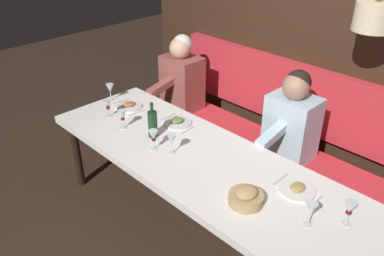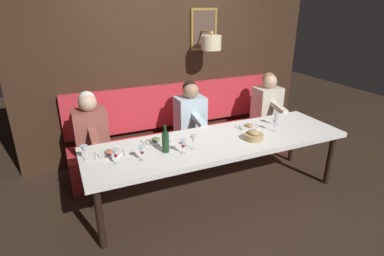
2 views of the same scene
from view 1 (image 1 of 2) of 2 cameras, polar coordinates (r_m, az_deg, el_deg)
name	(u,v)px [view 1 (image 1 of 2)]	position (r m, az deg, el deg)	size (l,w,h in m)	color
ground_plane	(215,243)	(3.31, 3.38, -16.27)	(12.00, 12.00, 0.00)	#332319
dining_table	(218,175)	(2.86, 3.78, -6.74)	(0.90, 3.08, 0.74)	white
banquette_bench	(282,174)	(3.72, 12.83, -6.51)	(0.52, 3.28, 0.45)	red
back_wall_panel	(336,39)	(3.68, 20.04, 11.96)	(0.59, 4.48, 2.90)	#382316
diner_near	(292,119)	(3.39, 14.25, 1.31)	(0.60, 0.40, 0.79)	silver
diner_middle	(181,75)	(4.16, -1.53, 7.66)	(0.60, 0.40, 0.79)	#934C42
place_setting_0	(178,122)	(3.36, -2.10, 0.85)	(0.24, 0.32, 0.05)	silver
place_setting_1	(297,189)	(2.70, 14.96, -8.54)	(0.24, 0.31, 0.05)	white
place_setting_2	(129,106)	(3.68, -9.08, 3.18)	(0.24, 0.32, 0.05)	white
wine_glass_0	(311,210)	(2.40, 16.79, -11.21)	(0.07, 0.07, 0.16)	silver
wine_glass_1	(153,136)	(2.98, -5.58, -1.17)	(0.07, 0.07, 0.16)	silver
wine_glass_2	(122,116)	(3.30, -10.03, 1.75)	(0.07, 0.07, 0.16)	silver
wine_glass_3	(110,89)	(3.81, -11.75, 5.56)	(0.07, 0.07, 0.16)	silver
wine_glass_4	(350,208)	(2.48, 21.79, -10.74)	(0.07, 0.07, 0.16)	silver
wine_glass_5	(172,140)	(2.92, -2.92, -1.75)	(0.07, 0.07, 0.16)	silver
wine_glass_6	(108,105)	(3.51, -12.09, 3.28)	(0.07, 0.07, 0.16)	silver
wine_bottle	(153,124)	(3.15, -5.70, 0.62)	(0.08, 0.08, 0.30)	#19381E
bread_bowl	(246,197)	(2.52, 7.80, -9.84)	(0.22, 0.22, 0.12)	tan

